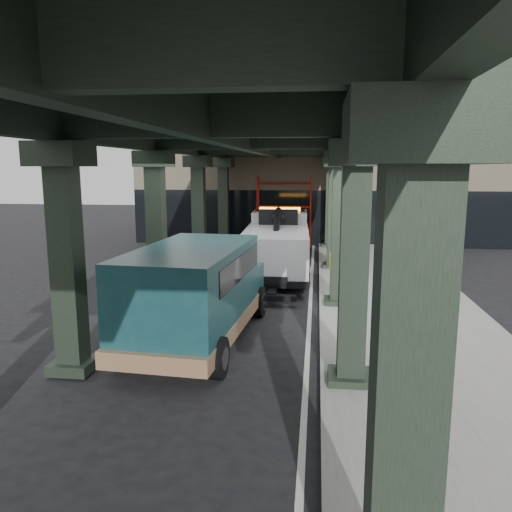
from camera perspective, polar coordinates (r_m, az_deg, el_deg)
The scene contains 8 objects.
ground at distance 14.67m, azimuth -0.63°, elevation -7.71°, with size 90.00×90.00×0.00m, color black.
sidewalk at distance 16.66m, azimuth 15.93°, elevation -5.66°, with size 5.00×40.00×0.15m, color gray.
lane_stripe at distance 16.47m, azimuth 6.21°, elevation -5.75°, with size 0.12×38.00×0.01m, color silver.
viaduct at distance 16.04m, azimuth -1.15°, elevation 13.58°, with size 7.40×32.00×6.40m.
building at distance 33.85m, azimuth 7.31°, elevation 9.17°, with size 22.00×10.00×8.00m, color #C6B793.
scaffolding at distance 28.65m, azimuth 3.25°, elevation 5.30°, with size 3.08×0.88×4.00m.
tow_truck at distance 21.01m, azimuth 2.52°, elevation 1.60°, with size 2.85×8.79×2.85m.
towed_van at distance 12.78m, azimuth -6.81°, elevation -4.01°, with size 2.95×6.51×2.57m.
Camera 1 is at (1.85, -13.85, 4.47)m, focal length 35.00 mm.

